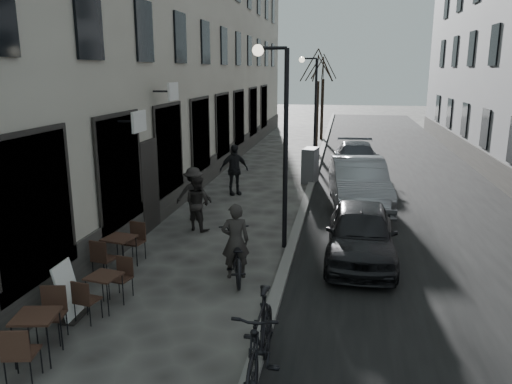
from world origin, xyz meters
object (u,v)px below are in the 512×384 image
(tree_far, at_px, (323,67))
(bicycle, at_px, (236,255))
(car_far, at_px, (356,159))
(moped, at_px, (260,341))
(streetlamp_near, at_px, (279,126))
(bistro_set_a, at_px, (37,332))
(tree_near, at_px, (318,66))
(bistro_set_c, at_px, (120,250))
(car_near, at_px, (361,233))
(sign_board, at_px, (69,296))
(car_mid, at_px, (359,183))
(pedestrian_near, at_px, (198,203))
(pedestrian_mid, at_px, (194,194))
(pedestrian_far, at_px, (234,170))
(utility_cabinet, at_px, (310,165))
(bistro_set_b, at_px, (105,288))
(streetlamp_far, at_px, (312,98))

(tree_far, xyz_separation_m, bicycle, (-0.73, -23.11, -4.15))
(car_far, bearing_deg, moped, -97.52)
(streetlamp_near, relative_size, bicycle, 2.58)
(bistro_set_a, distance_m, moped, 3.57)
(tree_far, distance_m, car_far, 12.14)
(tree_near, relative_size, bistro_set_c, 3.54)
(car_near, height_order, moped, car_near)
(sign_board, distance_m, car_mid, 10.41)
(tree_far, distance_m, bistro_set_c, 23.77)
(bistro_set_a, height_order, pedestrian_near, pedestrian_near)
(tree_far, height_order, car_near, tree_far)
(pedestrian_near, relative_size, pedestrian_mid, 0.97)
(pedestrian_far, bearing_deg, pedestrian_near, -124.89)
(bicycle, xyz_separation_m, pedestrian_far, (-1.67, 7.37, 0.41))
(sign_board, relative_size, car_mid, 0.22)
(car_near, distance_m, car_far, 10.29)
(tree_near, height_order, utility_cabinet, tree_near)
(bistro_set_b, height_order, pedestrian_mid, pedestrian_mid)
(bicycle, height_order, pedestrian_near, pedestrian_near)
(bistro_set_b, height_order, car_far, car_far)
(utility_cabinet, xyz_separation_m, bicycle, (-0.93, -9.92, -0.19))
(tree_far, relative_size, utility_cabinet, 4.03)
(bistro_set_a, bearing_deg, pedestrian_far, 74.92)
(streetlamp_far, height_order, bistro_set_b, streetlamp_far)
(streetlamp_near, relative_size, bistro_set_a, 3.16)
(streetlamp_far, bearing_deg, pedestrian_mid, -105.79)
(tree_near, height_order, bistro_set_c, tree_near)
(bistro_set_a, relative_size, moped, 0.72)
(car_far, bearing_deg, car_near, -91.88)
(streetlamp_near, height_order, utility_cabinet, streetlamp_near)
(bistro_set_a, distance_m, bistro_set_b, 1.82)
(bistro_set_b, bearing_deg, streetlamp_near, 65.23)
(streetlamp_far, bearing_deg, car_mid, -74.36)
(sign_board, xyz_separation_m, pedestrian_mid, (0.44, 6.41, 0.38))
(pedestrian_mid, bearing_deg, bistro_set_b, 75.66)
(streetlamp_far, relative_size, moped, 2.26)
(bistro_set_b, bearing_deg, car_mid, 69.68)
(tree_far, distance_m, pedestrian_far, 16.35)
(streetlamp_far, height_order, utility_cabinet, streetlamp_far)
(streetlamp_near, xyz_separation_m, tree_far, (0.07, 21.00, 1.50))
(bicycle, xyz_separation_m, pedestrian_mid, (-2.19, 4.04, 0.30))
(bistro_set_a, distance_m, car_far, 16.40)
(pedestrian_mid, bearing_deg, bicycle, 103.68)
(bistro_set_b, bearing_deg, tree_far, 93.46)
(tree_far, height_order, sign_board, tree_far)
(bicycle, bearing_deg, streetlamp_near, -123.90)
(bistro_set_c, relative_size, sign_board, 1.50)
(streetlamp_far, bearing_deg, pedestrian_far, -109.12)
(car_near, bearing_deg, bicycle, -149.92)
(car_near, bearing_deg, sign_board, -143.09)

